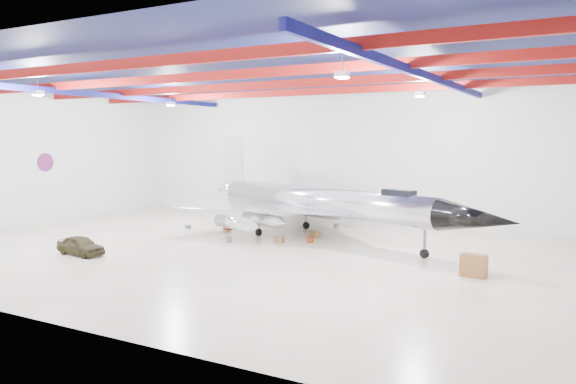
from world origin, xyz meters
The scene contains 16 objects.
floor centered at (0.00, 0.00, 0.00)m, with size 40.00×40.00×0.00m, color #B7B092.
wall_back centered at (0.00, 15.00, 5.50)m, with size 40.00×40.00×0.00m, color silver.
wall_left centered at (-20.00, 0.00, 5.50)m, with size 30.00×30.00×0.00m, color silver.
ceiling centered at (0.00, 0.00, 11.00)m, with size 40.00×40.00×0.00m, color #0A0F38.
ceiling_structure centered at (0.00, 0.00, 10.32)m, with size 39.50×29.50×1.08m.
wall_roundel centered at (-19.94, 2.00, 5.00)m, with size 1.50×1.50×0.10m, color #B21414.
jet_aircraft centered at (3.09, 6.07, 2.38)m, with size 25.75×19.21×7.25m.
jeep centered at (-7.02, -5.74, 0.57)m, with size 1.36×3.37×1.15m, color #36311B.
desk centered at (14.61, 0.07, 0.58)m, with size 1.26×0.63×1.15m, color brown.
toolbox_red centered at (-4.71, 6.11, 0.18)m, with size 0.51×0.41×0.36m, color maroon.
engine_drum centered at (-1.67, 1.97, 0.19)m, with size 0.42×0.42×0.38m, color #59595B.
parts_bin centered at (2.61, 6.38, 0.22)m, with size 0.62×0.50×0.44m, color olive.
crate_small centered at (-7.74, 5.14, 0.14)m, with size 0.41×0.33×0.29m, color #59595B.
tool_chest centered at (3.26, 4.39, 0.18)m, with size 0.41×0.41×0.37m, color maroon.
oil_barrel centered at (1.44, 3.39, 0.21)m, with size 0.60×0.48×0.42m, color olive.
spares_box centered at (2.18, 10.99, 0.17)m, with size 0.39×0.39×0.35m, color #59595B.
Camera 1 is at (19.88, -28.62, 6.91)m, focal length 35.00 mm.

